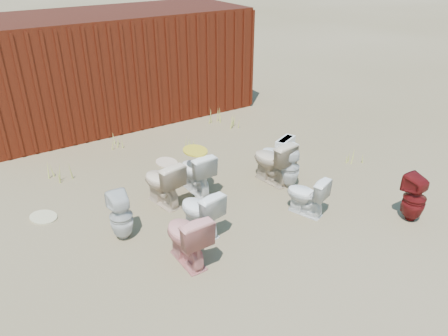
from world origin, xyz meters
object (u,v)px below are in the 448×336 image
toilet_front_pink (187,237)px  toilet_back_beige_right (272,161)px  toilet_back_yellowlid (196,172)px  toilet_back_a (121,216)px  toilet_front_e (276,158)px  loose_tank (285,147)px  toilet_front_c (306,195)px  toilet_front_maroon (414,198)px  shipping_container (117,66)px  toilet_back_beige_left (162,182)px  toilet_front_a (200,211)px  toilet_back_e (290,167)px

toilet_front_pink → toilet_back_beige_right: toilet_back_beige_right is taller
toilet_back_yellowlid → toilet_back_a: bearing=18.9°
toilet_front_e → loose_tank: bearing=-141.0°
loose_tank → toilet_front_c: bearing=-144.4°
toilet_front_pink → toilet_front_maroon: (3.32, -0.99, -0.02)m
shipping_container → toilet_back_beige_left: size_ratio=7.76×
toilet_front_a → loose_tank: bearing=-163.6°
toilet_front_a → toilet_back_yellowlid: bearing=-126.6°
toilet_back_yellowlid → toilet_back_e: toilet_back_yellowlid is taller
toilet_front_pink → toilet_back_yellowlid: 1.81m
toilet_back_a → loose_tank: bearing=-164.7°
toilet_front_maroon → toilet_back_beige_right: (-1.04, 2.09, 0.02)m
toilet_front_pink → toilet_back_e: (2.43, 0.81, -0.03)m
shipping_container → toilet_front_c: size_ratio=9.24×
toilet_front_a → toilet_back_beige_left: size_ratio=0.94×
toilet_front_a → toilet_front_c: bearing=154.6°
toilet_front_maroon → toilet_back_a: toilet_front_maroon is taller
toilet_back_a → shipping_container: bearing=-108.5°
toilet_front_e → toilet_back_a: 3.01m
toilet_front_a → toilet_back_a: toilet_front_a is taller
toilet_back_a → toilet_front_e: bearing=-172.4°
loose_tank → toilet_front_pink: bearing=-173.7°
toilet_front_a → toilet_back_beige_left: toilet_back_beige_left is taller
toilet_front_maroon → toilet_back_e: size_ratio=1.03×
toilet_back_e → loose_tank: bearing=-111.6°
toilet_front_maroon → toilet_back_yellowlid: 3.41m
toilet_front_maroon → toilet_back_yellowlid: bearing=-46.4°
toilet_front_e → toilet_back_beige_left: (-2.11, 0.24, 0.03)m
toilet_back_yellowlid → toilet_back_e: (1.43, -0.71, -0.01)m
toilet_back_e → loose_tank: size_ratio=1.46×
shipping_container → toilet_back_yellowlid: size_ratio=8.03×
toilet_front_maroon → toilet_back_beige_left: toilet_back_beige_left is taller
toilet_front_e → toilet_back_beige_left: toilet_back_beige_left is taller
toilet_front_c → toilet_back_yellowlid: toilet_back_yellowlid is taller
toilet_front_e → toilet_back_e: size_ratio=0.99×
shipping_container → toilet_back_beige_right: size_ratio=7.55×
toilet_back_beige_left → toilet_back_e: size_ratio=1.06×
toilet_front_a → toilet_back_e: 1.99m
toilet_back_a → loose_tank: (3.69, 0.85, -0.19)m
toilet_front_pink → toilet_back_beige_left: 1.51m
toilet_front_c → toilet_back_a: 2.77m
toilet_front_c → toilet_back_e: 0.86m
toilet_front_pink → toilet_back_a: bearing=-61.5°
toilet_back_beige_right → toilet_back_yellowlid: (-1.28, 0.41, -0.02)m
toilet_front_a → toilet_back_beige_right: (1.81, 0.64, 0.03)m
toilet_front_pink → toilet_back_yellowlid: toilet_front_pink is taller
shipping_container → toilet_front_c: 5.80m
toilet_back_a → toilet_back_yellowlid: toilet_back_yellowlid is taller
shipping_container → toilet_front_c: (0.81, -5.67, -0.88)m
toilet_front_pink → toilet_front_e: bearing=-154.1°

